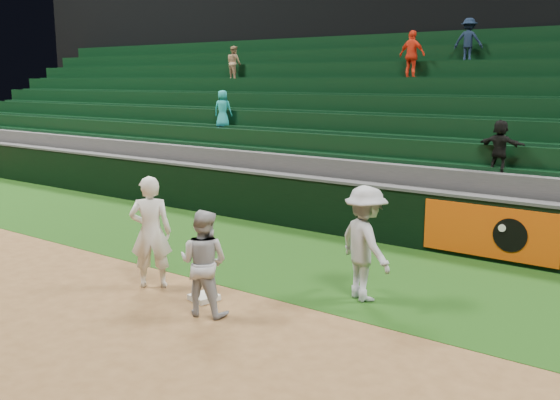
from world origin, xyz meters
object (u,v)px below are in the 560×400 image
Objects in this scene: first_base at (204,297)px; first_baseman at (151,232)px; baserunner at (204,263)px; base_coach at (365,244)px.

first_baseman reaches higher than first_base.
first_baseman is 1.63m from baserunner.
baserunner is (1.58, -0.39, -0.15)m from first_baseman.
baserunner is at bearing 125.49° from first_baseman.
first_baseman is at bearing -28.82° from baserunner.
base_coach is (1.62, 1.97, 0.13)m from baserunner.
first_baseman is 1.04× the size of base_coach.
first_baseman is 3.56m from base_coach.
first_baseman is 1.19× the size of baserunner.
baserunner is (0.43, -0.43, 0.75)m from first_base.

